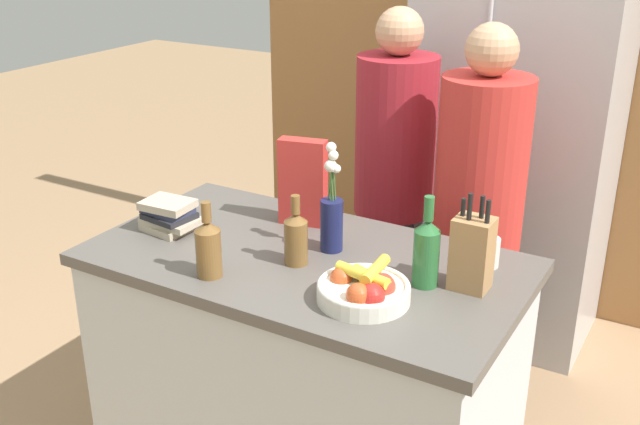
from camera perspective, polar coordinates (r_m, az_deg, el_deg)
The scene contains 14 objects.
kitchen_island at distance 2.65m, azimuth -1.07°, elevation -12.35°, with size 1.41×0.77×0.92m.
back_wall_wood at distance 3.91m, azimuth 13.16°, elevation 11.97°, with size 2.61×0.12×2.60m.
refrigerator at distance 3.57m, azimuth 14.67°, elevation 6.04°, with size 0.87×0.62×2.02m.
fruit_bowl at distance 2.14m, azimuth 3.42°, elevation -5.86°, with size 0.27×0.27×0.11m.
knife_block at distance 2.23m, azimuth 11.51°, elevation -3.02°, with size 0.11×0.09×0.30m.
flower_vase at distance 2.42m, azimuth 0.90°, elevation -0.17°, with size 0.07×0.07×0.37m.
cereal_box at distance 2.61m, azimuth -1.32°, elevation 2.32°, with size 0.17×0.10×0.31m.
coffee_mug at distance 2.40m, azimuth 12.49°, elevation -2.97°, with size 0.08×0.12×0.09m.
book_stack at distance 2.64m, azimuth -11.43°, elevation -0.25°, with size 0.20×0.15×0.11m.
bottle_oil at distance 2.22m, azimuth 8.11°, elevation -2.91°, with size 0.08×0.08×0.28m.
bottle_vinegar at distance 2.34m, azimuth -1.89°, elevation -1.87°, with size 0.08×0.08×0.23m.
bottle_wine at distance 2.28m, azimuth -8.50°, elevation -2.63°, with size 0.08×0.08×0.24m.
person_at_sink at distance 3.12m, azimuth 5.64°, elevation 2.39°, with size 0.33×0.33×1.62m.
person_in_blue at distance 2.87m, azimuth 11.92°, elevation -0.05°, with size 0.33×0.33×1.61m.
Camera 1 is at (1.14, -1.85, 1.98)m, focal length 42.00 mm.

